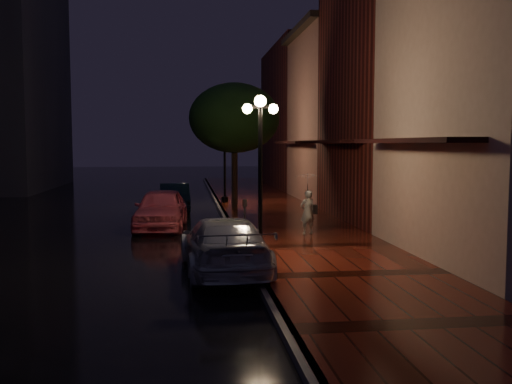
# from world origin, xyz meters

# --- Properties ---
(ground) EXTENTS (120.00, 120.00, 0.00)m
(ground) POSITION_xyz_m (0.00, 0.00, 0.00)
(ground) COLOR black
(ground) RESTS_ON ground
(sidewalk) EXTENTS (4.50, 60.00, 0.15)m
(sidewalk) POSITION_xyz_m (2.25, 0.00, 0.07)
(sidewalk) COLOR #40150B
(sidewalk) RESTS_ON ground
(curb) EXTENTS (0.25, 60.00, 0.15)m
(curb) POSITION_xyz_m (0.00, 0.00, 0.07)
(curb) COLOR #595451
(curb) RESTS_ON ground
(storefront_mid) EXTENTS (5.00, 8.00, 11.00)m
(storefront_mid) POSITION_xyz_m (7.00, 2.00, 5.50)
(storefront_mid) COLOR #511914
(storefront_mid) RESTS_ON ground
(storefront_far) EXTENTS (5.00, 8.00, 9.00)m
(storefront_far) POSITION_xyz_m (7.00, 10.00, 4.50)
(storefront_far) COLOR #8C5951
(storefront_far) RESTS_ON ground
(storefront_extra) EXTENTS (5.00, 12.00, 10.00)m
(storefront_extra) POSITION_xyz_m (7.00, 20.00, 5.00)
(storefront_extra) COLOR #511914
(storefront_extra) RESTS_ON ground
(streetlamp_near) EXTENTS (0.96, 0.36, 4.31)m
(streetlamp_near) POSITION_xyz_m (0.35, -5.00, 2.60)
(streetlamp_near) COLOR black
(streetlamp_near) RESTS_ON sidewalk
(streetlamp_far) EXTENTS (0.96, 0.36, 4.31)m
(streetlamp_far) POSITION_xyz_m (0.35, 9.00, 2.60)
(streetlamp_far) COLOR black
(streetlamp_far) RESTS_ON sidewalk
(street_tree) EXTENTS (4.16, 4.16, 5.80)m
(street_tree) POSITION_xyz_m (0.61, 5.99, 4.24)
(street_tree) COLOR black
(street_tree) RESTS_ON sidewalk
(pink_car) EXTENTS (2.05, 4.52, 1.51)m
(pink_car) POSITION_xyz_m (-2.57, 1.18, 0.75)
(pink_car) COLOR #E96072
(pink_car) RESTS_ON ground
(navy_car) EXTENTS (1.50, 3.96, 1.29)m
(navy_car) POSITION_xyz_m (-2.17, 6.86, 0.65)
(navy_car) COLOR black
(navy_car) RESTS_ON ground
(silver_car) EXTENTS (2.22, 4.87, 1.38)m
(silver_car) POSITION_xyz_m (-0.73, -6.39, 0.69)
(silver_car) COLOR #B2B2BA
(silver_car) RESTS_ON ground
(woman_with_umbrella) EXTENTS (0.86, 0.87, 2.06)m
(woman_with_umbrella) POSITION_xyz_m (2.40, -1.59, 1.51)
(woman_with_umbrella) COLOR silver
(woman_with_umbrella) RESTS_ON sidewalk
(parking_meter) EXTENTS (0.14, 0.12, 1.31)m
(parking_meter) POSITION_xyz_m (0.15, -2.83, 0.94)
(parking_meter) COLOR black
(parking_meter) RESTS_ON sidewalk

